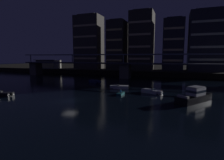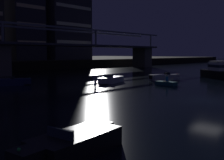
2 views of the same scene
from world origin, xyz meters
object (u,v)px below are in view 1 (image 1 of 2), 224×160
at_px(speedboat_near_right, 95,82).
at_px(tower_west_tall, 118,45).
at_px(tower_central, 142,41).
at_px(speedboat_mid_center, 151,91).
at_px(river_bridge, 125,67).
at_px(speedboat_mid_left, 120,87).
at_px(speedboat_near_center, 3,94).
at_px(tower_east_low, 206,41).
at_px(dinghy_with_paddler, 121,93).
at_px(tower_east_tall, 173,45).
at_px(waterfront_pavilion, 49,64).
at_px(cabin_cruiser_near_left, 195,96).
at_px(tower_west_low, 89,42).

bearing_deg(speedboat_near_right, tower_west_tall, 95.30).
relative_size(tower_west_tall, tower_central, 0.87).
bearing_deg(speedboat_mid_center, river_bridge, 117.38).
height_order(speedboat_mid_left, speedboat_mid_center, same).
bearing_deg(speedboat_near_center, tower_east_low, 52.48).
xyz_separation_m(speedboat_near_center, dinghy_with_paddler, (23.23, 9.73, -0.14)).
bearing_deg(tower_central, tower_east_tall, 10.88).
relative_size(tower_east_tall, waterfront_pavilion, 1.89).
xyz_separation_m(speedboat_near_center, speedboat_mid_left, (20.83, 16.90, 0.00)).
xyz_separation_m(cabin_cruiser_near_left, speedboat_mid_center, (-8.60, 5.14, -0.64)).
bearing_deg(tower_central, speedboat_near_right, -104.59).
distance_m(tower_east_low, dinghy_with_paddler, 56.66).
distance_m(speedboat_near_center, speedboat_mid_center, 32.38).
bearing_deg(waterfront_pavilion, speedboat_mid_left, -34.13).
bearing_deg(waterfront_pavilion, dinghy_with_paddler, -37.98).
bearing_deg(dinghy_with_paddler, waterfront_pavilion, 142.02).
distance_m(tower_west_tall, tower_east_low, 38.88).
distance_m(cabin_cruiser_near_left, speedboat_mid_center, 10.04).
bearing_deg(river_bridge, waterfront_pavilion, 165.61).
distance_m(river_bridge, cabin_cruiser_near_left, 38.45).
bearing_deg(tower_west_low, speedboat_near_center, -80.95).
height_order(tower_east_low, speedboat_near_right, tower_east_low).
xyz_separation_m(tower_west_low, speedboat_near_center, (9.22, -57.87, -15.43)).
bearing_deg(tower_east_tall, cabin_cruiser_near_left, -84.22).
height_order(tower_west_low, speedboat_mid_left, tower_west_low).
xyz_separation_m(waterfront_pavilion, dinghy_with_paddler, (53.90, -42.09, -4.16)).
bearing_deg(speedboat_mid_center, tower_west_low, 131.15).
bearing_deg(waterfront_pavilion, tower_west_low, 15.78).
xyz_separation_m(tower_west_tall, dinghy_with_paddler, (16.25, -47.59, -13.60)).
bearing_deg(speedboat_near_right, tower_west_low, 119.85).
height_order(tower_east_low, speedboat_near_center, tower_east_low).
relative_size(speedboat_near_right, speedboat_mid_center, 0.97).
relative_size(speedboat_near_center, speedboat_mid_left, 1.01).
bearing_deg(tower_east_tall, tower_west_tall, -173.96).
distance_m(speedboat_near_right, speedboat_mid_center, 21.96).
xyz_separation_m(tower_east_low, dinghy_with_paddler, (-22.55, -49.88, -14.61)).
bearing_deg(speedboat_mid_center, speedboat_mid_left, 159.78).
relative_size(tower_west_low, speedboat_near_right, 5.63).
height_order(river_bridge, waterfront_pavilion, river_bridge).
distance_m(tower_west_tall, tower_central, 11.78).
distance_m(tower_east_low, speedboat_near_center, 76.54).
bearing_deg(tower_central, dinghy_with_paddler, -84.48).
xyz_separation_m(river_bridge, speedboat_mid_left, (5.05, -22.99, -4.10)).
height_order(tower_west_low, dinghy_with_paddler, tower_west_low).
xyz_separation_m(tower_west_tall, speedboat_mid_center, (22.33, -43.53, -13.46)).
height_order(tower_east_tall, speedboat_mid_center, tower_east_tall).
xyz_separation_m(tower_central, speedboat_mid_left, (2.20, -40.42, -15.20)).
bearing_deg(tower_east_tall, speedboat_mid_center, -94.21).
height_order(river_bridge, tower_east_low, tower_east_low).
height_order(cabin_cruiser_near_left, speedboat_near_center, cabin_cruiser_near_left).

